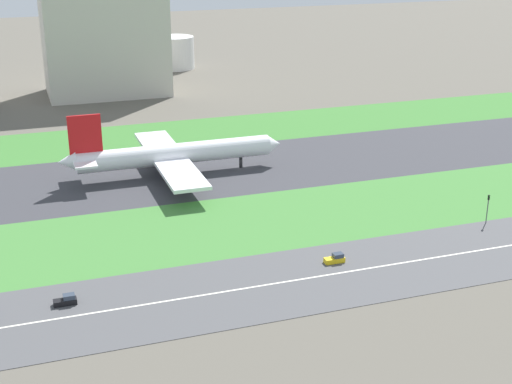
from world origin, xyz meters
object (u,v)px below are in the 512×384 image
car_4 (335,259)px  hangar_building (104,27)px  car_2 (66,300)px  fuel_tank_centre (175,53)px  traffic_light (488,207)px  airliner (170,155)px  fuel_tank_west (116,55)px

car_4 → hangar_building: size_ratio=0.08×
car_2 → fuel_tank_centre: fuel_tank_centre is taller
car_4 → traffic_light: (43.90, 7.99, 3.37)m
hangar_building → fuel_tank_centre: 63.19m
car_2 → airliner: bearing=62.3°
fuel_tank_west → hangar_building: bearing=-103.7°
traffic_light → car_2: bearing=-175.4°
car_4 → fuel_tank_centre: size_ratio=0.23×
traffic_light → fuel_tank_centre: size_ratio=0.37×
hangar_building → fuel_tank_centre: bearing=48.7°
car_4 → car_2: (-56.43, 0.00, 0.00)m
hangar_building → fuel_tank_west: (10.93, 45.00, -19.52)m
car_2 → hangar_building: size_ratio=0.08×
fuel_tank_west → airliner: bearing=-93.4°
traffic_light → airliner: bearing=137.1°
traffic_light → hangar_building: (-66.16, 174.01, 23.59)m
fuel_tank_west → traffic_light: bearing=-75.8°
car_2 → traffic_light: (100.33, 7.99, 3.37)m
hangar_building → fuel_tank_west: 50.25m
car_4 → fuel_tank_west: fuel_tank_west is taller
fuel_tank_west → fuel_tank_centre: (28.67, 0.00, -0.49)m
fuel_tank_west → car_2: bearing=-101.2°
car_2 → fuel_tank_west: fuel_tank_west is taller
car_2 → car_4: bearing=0.0°
traffic_light → car_4: bearing=-169.7°
airliner → fuel_tank_west: bearing=86.6°
car_2 → traffic_light: bearing=4.6°
car_4 → traffic_light: bearing=10.3°
car_2 → traffic_light: traffic_light is taller
fuel_tank_centre → car_2: bearing=-108.0°
car_2 → traffic_light: size_ratio=0.61×
fuel_tank_centre → hangar_building: bearing=-131.3°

